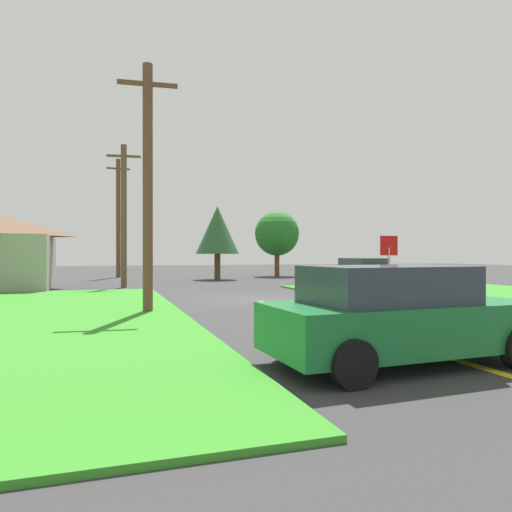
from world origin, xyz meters
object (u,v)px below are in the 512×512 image
object	(u,v)px
oak_tree_left	(277,234)
pine_tree_center	(217,230)
stop_sign	(389,255)
utility_pole_far	(118,217)
utility_pole_near	(148,185)
car_on_crossroad	(361,274)
car_behind_on_main_road	(398,315)
utility_pole_mid	(124,214)

from	to	relation	value
oak_tree_left	pine_tree_center	world-z (taller)	oak_tree_left
stop_sign	utility_pole_far	world-z (taller)	utility_pole_far
utility_pole_near	pine_tree_center	xyz separation A→B (m)	(6.37, 17.96, -0.39)
car_on_crossroad	utility_pole_near	size ratio (longest dim) A/B	0.60
car_behind_on_main_road	utility_pole_mid	xyz separation A→B (m)	(-3.63, 19.74, 3.19)
stop_sign	utility_pole_far	bearing A→B (deg)	-65.41
oak_tree_left	pine_tree_center	distance (m)	6.92
utility_pole_far	stop_sign	bearing A→B (deg)	-66.40
utility_pole_near	utility_pole_far	world-z (taller)	utility_pole_far
car_behind_on_main_road	utility_pole_far	size ratio (longest dim) A/B	0.49
stop_sign	utility_pole_near	xyz separation A→B (m)	(-9.41, -1.31, 2.12)
car_behind_on_main_road	utility_pole_mid	size ratio (longest dim) A/B	0.59
utility_pole_mid	utility_pole_far	bearing A→B (deg)	90.07
car_on_crossroad	utility_pole_mid	size ratio (longest dim) A/B	0.58
car_behind_on_main_road	stop_sign	bearing A→B (deg)	54.05
oak_tree_left	car_behind_on_main_road	bearing A→B (deg)	-106.85
stop_sign	utility_pole_near	size ratio (longest dim) A/B	0.33
stop_sign	utility_pole_near	world-z (taller)	utility_pole_near
car_on_crossroad	utility_pole_far	xyz separation A→B (m)	(-11.49, 17.12, 3.94)
car_on_crossroad	utility_pole_near	world-z (taller)	utility_pole_near
pine_tree_center	car_on_crossroad	bearing A→B (deg)	-67.35
car_on_crossroad	oak_tree_left	xyz separation A→B (m)	(1.10, 15.14, 2.72)
utility_pole_far	oak_tree_left	size ratio (longest dim) A/B	1.73
utility_pole_mid	oak_tree_left	distance (m)	15.94
utility_pole_mid	car_behind_on_main_road	bearing A→B (deg)	-79.58
car_on_crossroad	utility_pole_near	distance (m)	13.27
car_on_crossroad	pine_tree_center	world-z (taller)	pine_tree_center
utility_pole_far	pine_tree_center	distance (m)	8.80
car_behind_on_main_road	utility_pole_far	world-z (taller)	utility_pole_far
car_behind_on_main_road	utility_pole_mid	world-z (taller)	utility_pole_mid
utility_pole_near	pine_tree_center	world-z (taller)	utility_pole_near
stop_sign	car_on_crossroad	xyz separation A→B (m)	(1.77, 5.12, -0.99)
stop_sign	car_behind_on_main_road	xyz separation A→B (m)	(-6.07, -9.27, -0.99)
utility_pole_near	pine_tree_center	distance (m)	19.06
utility_pole_far	oak_tree_left	distance (m)	12.80
utility_pole_mid	pine_tree_center	distance (m)	9.10
car_on_crossroad	utility_pole_mid	distance (m)	13.06
car_behind_on_main_road	utility_pole_near	xyz separation A→B (m)	(-3.33, 7.96, 3.11)
utility_pole_far	utility_pole_mid	bearing A→B (deg)	-89.93
car_behind_on_main_road	pine_tree_center	xyz separation A→B (m)	(3.03, 25.92, 2.73)
utility_pole_mid	pine_tree_center	size ratio (longest dim) A/B	1.48
oak_tree_left	pine_tree_center	bearing A→B (deg)	-148.59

